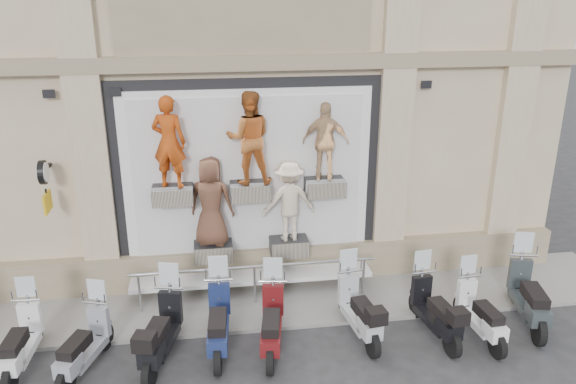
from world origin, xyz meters
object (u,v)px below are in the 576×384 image
(scooter_e, at_px, (218,311))
(scooter_f, at_px, (272,312))
(clock_sign_bracket, at_px, (44,180))
(scooter_h, at_px, (436,301))
(scooter_j, at_px, (530,285))
(scooter_b, at_px, (19,332))
(scooter_c, at_px, (83,335))
(scooter_d, at_px, (160,321))
(guard_rail, at_px, (255,286))
(scooter_i, at_px, (481,304))
(scooter_g, at_px, (359,300))

(scooter_e, bearing_deg, scooter_f, -5.04)
(clock_sign_bracket, height_order, scooter_h, clock_sign_bracket)
(scooter_e, height_order, scooter_j, scooter_j)
(clock_sign_bracket, xyz_separation_m, scooter_h, (7.13, -2.04, -2.06))
(scooter_b, relative_size, scooter_h, 0.97)
(scooter_c, xyz_separation_m, scooter_d, (1.28, 0.11, 0.07))
(scooter_h, height_order, scooter_j, scooter_j)
(scooter_f, bearing_deg, guard_rail, 105.55)
(scooter_e, height_order, scooter_i, scooter_e)
(scooter_c, xyz_separation_m, scooter_j, (8.25, 0.26, 0.10))
(scooter_b, distance_m, scooter_j, 9.33)
(scooter_b, bearing_deg, scooter_c, -9.94)
(scooter_h, height_order, scooter_i, scooter_h)
(clock_sign_bracket, relative_size, scooter_h, 0.56)
(scooter_i, bearing_deg, scooter_d, 174.46)
(clock_sign_bracket, distance_m, scooter_d, 3.56)
(clock_sign_bracket, height_order, scooter_j, clock_sign_bracket)
(scooter_e, xyz_separation_m, scooter_f, (0.94, -0.15, -0.01))
(scooter_h, bearing_deg, scooter_i, -19.16)
(clock_sign_bracket, bearing_deg, scooter_b, -97.11)
(clock_sign_bracket, relative_size, scooter_b, 0.57)
(guard_rail, relative_size, scooter_j, 2.50)
(clock_sign_bracket, relative_size, scooter_d, 0.52)
(clock_sign_bracket, xyz_separation_m, scooter_i, (7.94, -2.22, -2.09))
(clock_sign_bracket, distance_m, scooter_j, 9.50)
(guard_rail, distance_m, scooter_f, 1.59)
(scooter_b, bearing_deg, scooter_d, -0.47)
(scooter_d, relative_size, scooter_g, 1.04)
(scooter_d, xyz_separation_m, scooter_g, (3.60, 0.21, -0.03))
(scooter_g, height_order, scooter_h, scooter_g)
(scooter_h, bearing_deg, scooter_f, 173.04)
(scooter_e, relative_size, scooter_h, 1.05)
(guard_rail, bearing_deg, scooter_i, -23.52)
(scooter_d, bearing_deg, scooter_f, 14.82)
(scooter_i, bearing_deg, scooter_h, 163.60)
(clock_sign_bracket, relative_size, scooter_e, 0.53)
(scooter_d, relative_size, scooter_f, 1.03)
(scooter_d, bearing_deg, guard_rail, 55.62)
(scooter_b, bearing_deg, clock_sign_bracket, 85.70)
(guard_rail, bearing_deg, scooter_d, -138.51)
(scooter_d, height_order, scooter_i, scooter_d)
(clock_sign_bracket, height_order, scooter_i, clock_sign_bracket)
(scooter_c, height_order, scooter_g, scooter_g)
(clock_sign_bracket, bearing_deg, scooter_f, -26.42)
(scooter_i, distance_m, scooter_j, 1.21)
(scooter_d, xyz_separation_m, scooter_h, (5.01, -0.00, -0.04))
(scooter_f, bearing_deg, clock_sign_bracket, 163.24)
(scooter_g, distance_m, scooter_h, 1.42)
(scooter_j, bearing_deg, scooter_d, -165.62)
(scooter_b, distance_m, scooter_c, 1.11)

